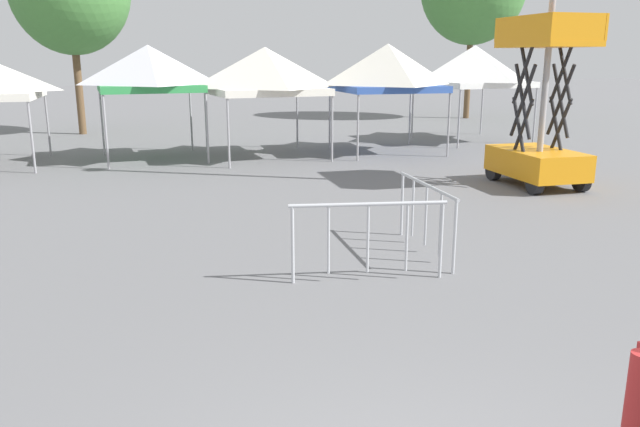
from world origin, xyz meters
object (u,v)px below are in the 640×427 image
at_px(canopy_tent_left_of_center, 149,68).
at_px(scissor_lift, 539,136).
at_px(crowd_barrier_mid_lot, 426,205).
at_px(canopy_tent_behind_right, 474,66).
at_px(canopy_tent_right_of_center, 388,68).
at_px(crowd_barrier_near_person, 368,226).
at_px(canopy_tent_far_left, 265,71).

relative_size(canopy_tent_left_of_center, scissor_lift, 0.86).
bearing_deg(crowd_barrier_mid_lot, canopy_tent_behind_right, 54.93).
distance_m(canopy_tent_right_of_center, crowd_barrier_near_person, 11.98).
relative_size(canopy_tent_left_of_center, canopy_tent_right_of_center, 0.98).
bearing_deg(canopy_tent_left_of_center, crowd_barrier_near_person, -80.96).
bearing_deg(canopy_tent_far_left, scissor_lift, -52.13).
bearing_deg(canopy_tent_behind_right, canopy_tent_right_of_center, -159.02).
xyz_separation_m(scissor_lift, crowd_barrier_mid_lot, (-4.93, -3.76, -0.41)).
bearing_deg(canopy_tent_behind_right, canopy_tent_far_left, -170.36).
distance_m(canopy_tent_right_of_center, scissor_lift, 6.28).
bearing_deg(canopy_tent_behind_right, crowd_barrier_near_person, -127.29).
height_order(scissor_lift, crowd_barrier_mid_lot, scissor_lift).
bearing_deg(scissor_lift, canopy_tent_left_of_center, 139.25).
bearing_deg(crowd_barrier_near_person, canopy_tent_far_left, 82.69).
height_order(canopy_tent_behind_right, crowd_barrier_mid_lot, canopy_tent_behind_right).
distance_m(canopy_tent_far_left, scissor_lift, 8.03).
bearing_deg(canopy_tent_far_left, canopy_tent_left_of_center, 167.36).
xyz_separation_m(canopy_tent_right_of_center, canopy_tent_behind_right, (4.08, 1.56, 0.01)).
distance_m(canopy_tent_left_of_center, scissor_lift, 10.78).
distance_m(canopy_tent_behind_right, scissor_lift, 8.30).
height_order(canopy_tent_right_of_center, canopy_tent_behind_right, canopy_tent_behind_right).
bearing_deg(canopy_tent_far_left, crowd_barrier_mid_lot, -90.40).
height_order(canopy_tent_right_of_center, crowd_barrier_mid_lot, canopy_tent_right_of_center).
relative_size(canopy_tent_far_left, crowd_barrier_near_person, 1.59).
distance_m(canopy_tent_left_of_center, crowd_barrier_near_person, 11.87).
height_order(canopy_tent_left_of_center, canopy_tent_right_of_center, canopy_tent_right_of_center).
height_order(canopy_tent_left_of_center, crowd_barrier_near_person, canopy_tent_left_of_center).
height_order(canopy_tent_behind_right, scissor_lift, scissor_lift).
height_order(canopy_tent_far_left, crowd_barrier_near_person, canopy_tent_far_left).
distance_m(canopy_tent_far_left, canopy_tent_right_of_center, 3.83).
distance_m(scissor_lift, crowd_barrier_mid_lot, 6.21).
bearing_deg(canopy_tent_right_of_center, canopy_tent_left_of_center, 172.35).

